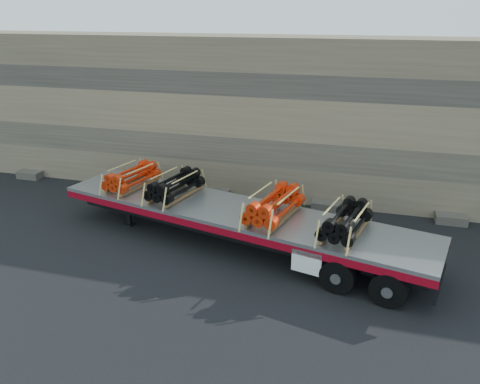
{
  "coord_description": "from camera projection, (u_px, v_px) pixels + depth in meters",
  "views": [
    {
      "loc": [
        3.46,
        -14.12,
        8.04
      ],
      "look_at": [
        -0.95,
        1.5,
        1.7
      ],
      "focal_mm": 35.0,
      "sensor_mm": 36.0,
      "label": 1
    }
  ],
  "objects": [
    {
      "name": "rock_wall",
      "position": [
        290.0,
        118.0,
        21.01
      ],
      "size": [
        44.0,
        3.0,
        7.0
      ],
      "primitive_type": "cube",
      "color": "#7A6B54",
      "rests_on": "ground"
    },
    {
      "name": "trailer",
      "position": [
        236.0,
        227.0,
        16.9
      ],
      "size": [
        14.24,
        5.78,
        1.4
      ],
      "primitive_type": null,
      "rotation": [
        0.0,
        0.0,
        -0.23
      ],
      "color": "#ABAEB3",
      "rests_on": "ground"
    },
    {
      "name": "bundle_midrear",
      "position": [
        274.0,
        206.0,
        15.82
      ],
      "size": [
        1.8,
        2.74,
        0.89
      ],
      "primitive_type": null,
      "rotation": [
        0.0,
        0.0,
        -0.23
      ],
      "color": "red",
      "rests_on": "trailer"
    },
    {
      "name": "bundle_rear",
      "position": [
        346.0,
        222.0,
        14.71
      ],
      "size": [
        1.67,
        2.55,
        0.83
      ],
      "primitive_type": null,
      "rotation": [
        0.0,
        0.0,
        -0.23
      ],
      "color": "black",
      "rests_on": "trailer"
    },
    {
      "name": "ground",
      "position": [
        254.0,
        254.0,
        16.45
      ],
      "size": [
        120.0,
        120.0,
        0.0
      ],
      "primitive_type": "plane",
      "color": "black",
      "rests_on": "ground"
    },
    {
      "name": "bundle_midfront",
      "position": [
        175.0,
        186.0,
        17.67
      ],
      "size": [
        1.67,
        2.55,
        0.83
      ],
      "primitive_type": null,
      "rotation": [
        0.0,
        0.0,
        -0.23
      ],
      "color": "black",
      "rests_on": "trailer"
    },
    {
      "name": "bundle_front",
      "position": [
        132.0,
        177.0,
        18.63
      ],
      "size": [
        1.62,
        2.47,
        0.8
      ],
      "primitive_type": null,
      "rotation": [
        0.0,
        0.0,
        -0.23
      ],
      "color": "red",
      "rests_on": "trailer"
    }
  ]
}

